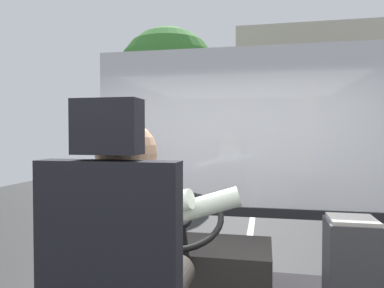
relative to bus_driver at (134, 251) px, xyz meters
The scene contains 10 objects.
ground 9.15m from the bus_driver, 88.58° to the left, with size 18.00×44.00×0.06m.
bus_driver is the anchor object (origin of this frame).
steering_console 1.30m from the bus_driver, 90.00° to the left, with size 1.10×0.99×0.81m.
fare_box 1.30m from the bus_driver, 38.65° to the left, with size 0.27×0.27×0.73m.
windshield_panel 1.88m from the bus_driver, 83.11° to the left, with size 2.50×0.08×1.48m.
street_tree 10.69m from the bus_driver, 104.55° to the left, with size 3.32×3.32×5.35m.
shop_building 18.00m from the bus_driver, 72.29° to the left, with size 12.45×5.75×6.50m.
parked_car_black 13.09m from the bus_driver, 70.15° to the left, with size 1.79×3.85×1.22m.
parked_car_silver 18.92m from the bus_driver, 76.39° to the left, with size 2.03×3.91×1.23m.
parked_car_charcoal 24.28m from the bus_driver, 80.07° to the left, with size 2.01×4.12×1.23m.
Camera 1 is at (0.28, -1.55, 1.92)m, focal length 33.79 mm.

